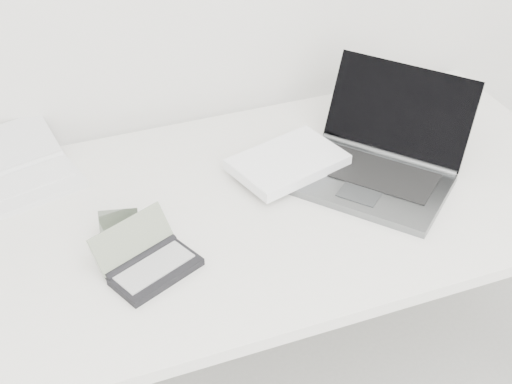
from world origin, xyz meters
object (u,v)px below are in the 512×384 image
object	(u,v)px
desk	(262,215)
laptop_large	(348,162)
palmtop_charcoal	(149,263)
netbook_open_white	(26,173)

from	to	relation	value
desk	laptop_large	xyz separation A→B (m)	(0.23, 0.02, 0.08)
laptop_large	palmtop_charcoal	world-z (taller)	laptop_large
desk	netbook_open_white	xyz separation A→B (m)	(-0.51, 0.28, 0.06)
desk	netbook_open_white	bearing A→B (deg)	151.02
desk	laptop_large	distance (m)	0.25
laptop_large	netbook_open_white	size ratio (longest dim) A/B	1.84
laptop_large	netbook_open_white	bearing A→B (deg)	-149.46
desk	netbook_open_white	distance (m)	0.58
desk	laptop_large	size ratio (longest dim) A/B	2.65
desk	palmtop_charcoal	bearing A→B (deg)	-155.48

